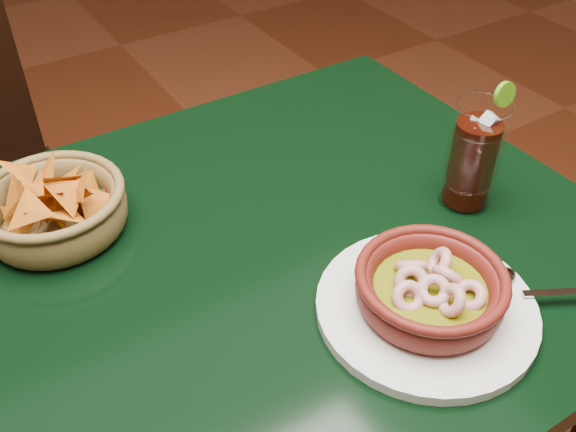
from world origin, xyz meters
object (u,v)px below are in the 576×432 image
dining_table (196,329)px  chip_basket (54,208)px  cola_drink (473,156)px  shrimp_plate (429,294)px

dining_table → chip_basket: 0.26m
cola_drink → dining_table: bearing=170.5°
dining_table → shrimp_plate: shrimp_plate is taller
chip_basket → cola_drink: (0.53, -0.26, 0.04)m
shrimp_plate → cola_drink: size_ratio=1.85×
chip_basket → dining_table: bearing=-59.8°
dining_table → chip_basket: size_ratio=5.13×
cola_drink → chip_basket: bearing=153.8°
shrimp_plate → chip_basket: 0.52m
dining_table → cola_drink: cola_drink is taller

